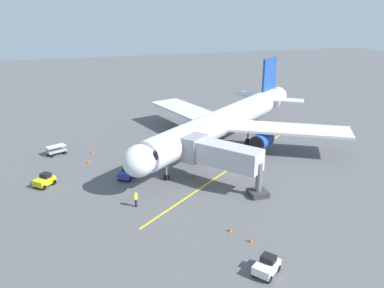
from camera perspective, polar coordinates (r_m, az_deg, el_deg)
The scene contains 13 objects.
ground_plane at distance 59.25m, azimuth 6.04°, elevation -0.36°, with size 220.00×220.00×0.00m, color #565659.
apron_lead_in_line at distance 53.40m, azimuth 6.78°, elevation -2.71°, with size 0.24×40.00×0.01m, color yellow.
airplane at distance 57.50m, azimuth 4.68°, elevation 3.26°, with size 34.19×31.86×11.50m.
jet_bridge at distance 45.79m, azimuth 3.42°, elevation -1.45°, with size 8.73×10.15×5.40m.
ground_crew_marshaller at distance 42.12m, azimuth -8.14°, elevation -7.92°, with size 0.41×0.27×1.71m.
tug_near_nose at distance 48.82m, azimuth -9.39°, elevation -4.18°, with size 2.52×2.75×1.50m.
baggage_cart_portside at distance 58.90m, azimuth -19.08°, elevation -0.83°, with size 2.94×2.37×1.27m.
tug_starboard_side at distance 49.41m, azimuth -20.60°, elevation -4.96°, with size 2.67×2.70×1.50m.
tug_rear_apron at distance 33.15m, azimuth 10.78°, elevation -16.98°, with size 2.74×2.59×1.50m.
safety_cone_nose_left at distance 54.57m, azimuth -14.76°, elevation -2.44°, with size 0.32×0.32×0.55m, color #F2590F.
safety_cone_nose_right at distance 38.03m, azimuth 5.58°, elevation -12.16°, with size 0.32×0.32×0.55m, color #F2590F.
safety_cone_wing_port at distance 57.90m, azimuth -14.23°, elevation -1.08°, with size 0.32×0.32×0.55m, color #F2590F.
safety_cone_wing_starboard at distance 36.80m, azimuth 8.54°, elevation -13.51°, with size 0.32×0.32×0.55m, color #F2590F.
Camera 1 is at (22.28, 50.97, 20.40)m, focal length 36.76 mm.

